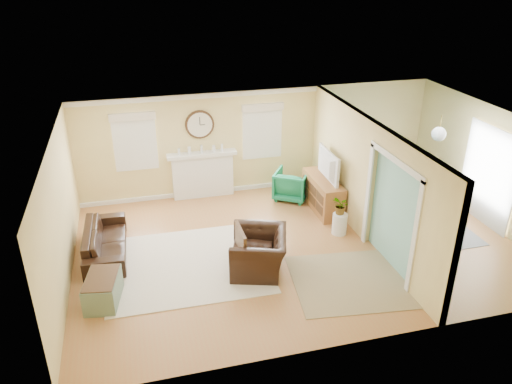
# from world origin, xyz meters

# --- Properties ---
(floor) EXTENTS (9.00, 9.00, 0.00)m
(floor) POSITION_xyz_m (0.00, 0.00, 0.00)
(floor) COLOR #A7723E
(floor) RESTS_ON ground
(wall_back) EXTENTS (9.00, 0.02, 2.60)m
(wall_back) POSITION_xyz_m (0.00, 3.00, 1.30)
(wall_back) COLOR #D5BB77
(wall_back) RESTS_ON ground
(wall_front) EXTENTS (9.00, 0.02, 2.60)m
(wall_front) POSITION_xyz_m (0.00, -3.00, 1.30)
(wall_front) COLOR #D5BB77
(wall_front) RESTS_ON ground
(wall_left) EXTENTS (0.02, 6.00, 2.60)m
(wall_left) POSITION_xyz_m (-4.50, 0.00, 1.30)
(wall_left) COLOR #D5BB77
(wall_left) RESTS_ON ground
(wall_right) EXTENTS (0.02, 6.00, 2.60)m
(wall_right) POSITION_xyz_m (4.50, 0.00, 1.30)
(wall_right) COLOR #D5BB77
(wall_right) RESTS_ON ground
(ceiling) EXTENTS (9.00, 6.00, 0.02)m
(ceiling) POSITION_xyz_m (0.00, 0.00, 2.60)
(ceiling) COLOR white
(ceiling) RESTS_ON wall_back
(partition) EXTENTS (0.17, 6.00, 2.60)m
(partition) POSITION_xyz_m (1.51, 0.28, 1.36)
(partition) COLOR #D5BB77
(partition) RESTS_ON ground
(fireplace) EXTENTS (1.70, 0.30, 1.17)m
(fireplace) POSITION_xyz_m (-1.50, 2.88, 0.60)
(fireplace) COLOR white
(fireplace) RESTS_ON ground
(wall_clock) EXTENTS (0.70, 0.07, 0.70)m
(wall_clock) POSITION_xyz_m (-1.50, 2.97, 1.85)
(wall_clock) COLOR #4F321D
(wall_clock) RESTS_ON wall_back
(window_left) EXTENTS (1.05, 0.13, 1.42)m
(window_left) POSITION_xyz_m (-3.05, 2.95, 1.66)
(window_left) COLOR white
(window_left) RESTS_ON wall_back
(window_right) EXTENTS (1.05, 0.13, 1.42)m
(window_right) POSITION_xyz_m (0.05, 2.95, 1.66)
(window_right) COLOR white
(window_right) RESTS_ON wall_back
(french_doors) EXTENTS (0.06, 1.70, 2.20)m
(french_doors) POSITION_xyz_m (4.45, 0.00, 1.10)
(french_doors) COLOR white
(french_doors) RESTS_ON ground
(pendant) EXTENTS (0.30, 0.30, 0.55)m
(pendant) POSITION_xyz_m (3.00, 0.00, 2.20)
(pendant) COLOR gold
(pendant) RESTS_ON ceiling
(rug_cream) EXTENTS (3.12, 2.72, 0.02)m
(rug_cream) POSITION_xyz_m (-2.32, -0.15, 0.01)
(rug_cream) COLOR beige
(rug_cream) RESTS_ON floor
(rug_jute) EXTENTS (2.57, 2.20, 0.01)m
(rug_jute) POSITION_xyz_m (0.68, -1.48, 0.01)
(rug_jute) COLOR tan
(rug_jute) RESTS_ON floor
(rug_grey) EXTENTS (2.16, 2.71, 0.01)m
(rug_grey) POSITION_xyz_m (2.85, 0.32, 0.01)
(rug_grey) COLOR slate
(rug_grey) RESTS_ON floor
(sofa) EXTENTS (0.84, 2.04, 0.59)m
(sofa) POSITION_xyz_m (-3.85, 0.68, 0.29)
(sofa) COLOR black
(sofa) RESTS_ON floor
(eames_chair) EXTENTS (1.35, 1.44, 0.77)m
(eames_chair) POSITION_xyz_m (-0.99, -0.64, 0.39)
(eames_chair) COLOR black
(eames_chair) RESTS_ON floor
(green_chair) EXTENTS (1.10, 1.11, 0.74)m
(green_chair) POSITION_xyz_m (0.60, 2.17, 0.37)
(green_chair) COLOR #137F47
(green_chair) RESTS_ON floor
(trunk) EXTENTS (0.68, 0.96, 0.51)m
(trunk) POSITION_xyz_m (-3.88, -0.93, 0.25)
(trunk) COLOR gray
(trunk) RESTS_ON floor
(credenza) EXTENTS (0.52, 1.53, 0.80)m
(credenza) POSITION_xyz_m (1.13, 1.42, 0.40)
(credenza) COLOR olive
(credenza) RESTS_ON floor
(tv) EXTENTS (0.18, 1.18, 0.68)m
(tv) POSITION_xyz_m (1.11, 1.42, 1.14)
(tv) COLOR black
(tv) RESTS_ON credenza
(garden_stool) EXTENTS (0.32, 0.32, 0.47)m
(garden_stool) POSITION_xyz_m (1.07, 0.24, 0.24)
(garden_stool) COLOR white
(garden_stool) RESTS_ON floor
(potted_plant) EXTENTS (0.34, 0.39, 0.41)m
(potted_plant) POSITION_xyz_m (1.07, 0.24, 0.68)
(potted_plant) COLOR #337F33
(potted_plant) RESTS_ON garden_stool
(dining_table) EXTENTS (1.18, 1.90, 0.64)m
(dining_table) POSITION_xyz_m (2.85, 0.32, 0.32)
(dining_table) COLOR #4F321D
(dining_table) RESTS_ON floor
(dining_chair_n) EXTENTS (0.45, 0.45, 0.86)m
(dining_chair_n) POSITION_xyz_m (2.76, 1.41, 0.51)
(dining_chair_n) COLOR slate
(dining_chair_n) RESTS_ON floor
(dining_chair_s) EXTENTS (0.49, 0.49, 0.92)m
(dining_chair_s) POSITION_xyz_m (2.95, -0.79, 0.54)
(dining_chair_s) COLOR slate
(dining_chair_s) RESTS_ON floor
(dining_chair_w) EXTENTS (0.47, 0.47, 0.88)m
(dining_chair_w) POSITION_xyz_m (2.30, 0.28, 0.52)
(dining_chair_w) COLOR white
(dining_chair_w) RESTS_ON floor
(dining_chair_e) EXTENTS (0.49, 0.49, 0.91)m
(dining_chair_e) POSITION_xyz_m (3.58, 0.41, 0.53)
(dining_chair_e) COLOR slate
(dining_chair_e) RESTS_ON floor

